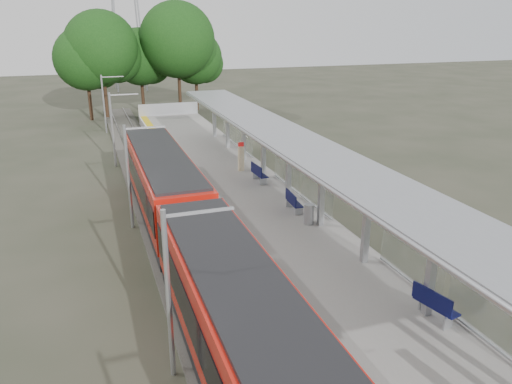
# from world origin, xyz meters

# --- Properties ---
(trackbed) EXTENTS (3.00, 70.00, 0.24)m
(trackbed) POSITION_xyz_m (-4.50, 20.00, 0.12)
(trackbed) COLOR #59544C
(trackbed) RESTS_ON ground
(platform) EXTENTS (6.00, 50.00, 1.00)m
(platform) POSITION_xyz_m (0.00, 20.00, 0.50)
(platform) COLOR gray
(platform) RESTS_ON ground
(tactile_strip) EXTENTS (0.60, 50.00, 0.02)m
(tactile_strip) POSITION_xyz_m (-2.55, 20.00, 1.01)
(tactile_strip) COLOR gold
(tactile_strip) RESTS_ON platform
(end_fence) EXTENTS (6.00, 0.10, 1.20)m
(end_fence) POSITION_xyz_m (0.00, 44.95, 1.60)
(end_fence) COLOR #9EA0A5
(end_fence) RESTS_ON platform
(train) EXTENTS (2.74, 27.60, 3.62)m
(train) POSITION_xyz_m (-4.50, 12.74, 2.05)
(train) COLOR black
(train) RESTS_ON ground
(canopy) EXTENTS (3.27, 38.00, 3.66)m
(canopy) POSITION_xyz_m (1.61, 16.19, 4.20)
(canopy) COLOR #9EA0A5
(canopy) RESTS_ON platform
(tree_cluster) EXTENTS (18.38, 9.97, 12.19)m
(tree_cluster) POSITION_xyz_m (-1.48, 51.01, 7.12)
(tree_cluster) COLOR #382316
(tree_cluster) RESTS_ON ground
(catenary_masts) EXTENTS (2.08, 48.16, 5.40)m
(catenary_masts) POSITION_xyz_m (-6.22, 19.00, 2.91)
(catenary_masts) COLOR #9EA0A5
(catenary_masts) RESTS_ON ground
(bench_near) EXTENTS (0.82, 1.62, 1.06)m
(bench_near) POSITION_xyz_m (2.02, 5.69, 1.56)
(bench_near) COLOR #0D1044
(bench_near) RESTS_ON platform
(bench_mid) EXTENTS (0.54, 1.51, 1.02)m
(bench_mid) POSITION_xyz_m (1.47, 16.09, 1.54)
(bench_mid) COLOR #0D1044
(bench_mid) RESTS_ON platform
(bench_far) EXTENTS (0.57, 1.62, 1.09)m
(bench_far) POSITION_xyz_m (1.38, 21.19, 1.57)
(bench_far) COLOR #0D1044
(bench_far) RESTS_ON platform
(info_pillar_far) EXTENTS (0.42, 0.42, 1.86)m
(info_pillar_far) POSITION_xyz_m (1.13, 23.82, 1.81)
(info_pillar_far) COLOR beige
(info_pillar_far) RESTS_ON platform
(litter_bin) EXTENTS (0.59, 0.59, 0.99)m
(litter_bin) POSITION_xyz_m (1.54, 14.31, 1.50)
(litter_bin) COLOR #9EA0A5
(litter_bin) RESTS_ON platform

